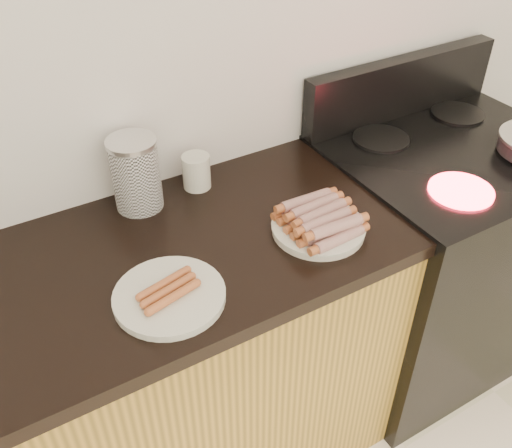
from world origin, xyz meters
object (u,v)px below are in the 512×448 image
main_plate (318,229)px  mug (196,172)px  stove (431,259)px  canister (136,174)px  side_plate (169,296)px

main_plate → mug: size_ratio=2.41×
stove → canister: 1.13m
canister → side_plate: bearing=-101.6°
stove → mug: 0.96m
side_plate → main_plate: bearing=4.1°
stove → side_plate: bearing=-172.8°
stove → main_plate: size_ratio=3.82×
main_plate → canister: (-0.35, 0.34, 0.09)m
stove → mug: bearing=162.7°
main_plate → stove: bearing=9.4°
stove → side_plate: 1.14m
side_plate → mug: (0.25, 0.38, 0.04)m
side_plate → canister: canister is taller
main_plate → canister: canister is taller
canister → mug: canister is taller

